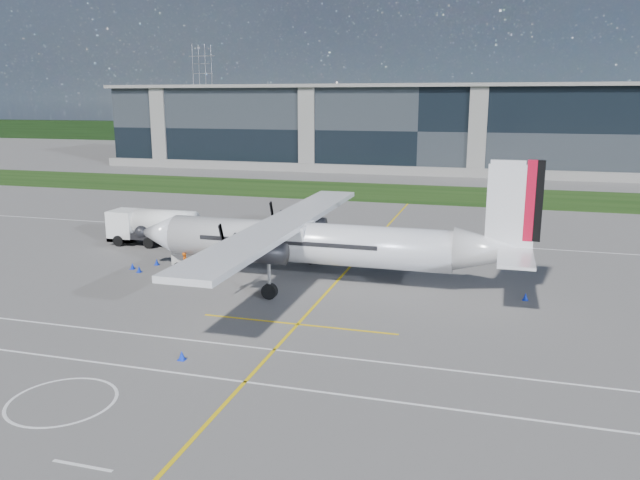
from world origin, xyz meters
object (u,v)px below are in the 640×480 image
(safety_cone_fwd, at_px, (132,266))
(safety_cone_stbdwing, at_px, (338,235))
(safety_cone_tail, at_px, (525,297))
(turboprop_aircraft, at_px, (321,220))
(baggage_tug, at_px, (194,257))
(safety_cone_portwing, at_px, (182,355))
(fuel_tanker_truck, at_px, (148,227))
(safety_cone_nose_stbd, at_px, (157,262))
(pylon_west, at_px, (203,93))
(ground_crew_person, at_px, (185,262))
(safety_cone_nose_port, at_px, (139,269))

(safety_cone_fwd, xyz_separation_m, safety_cone_stbdwing, (12.61, 15.43, 0.00))
(safety_cone_stbdwing, relative_size, safety_cone_tail, 1.00)
(turboprop_aircraft, distance_m, safety_cone_tail, 14.82)
(baggage_tug, bearing_deg, safety_cone_portwing, -64.80)
(fuel_tanker_truck, height_order, safety_cone_nose_stbd, fuel_tanker_truck)
(safety_cone_fwd, bearing_deg, safety_cone_portwing, -50.29)
(safety_cone_tail, bearing_deg, safety_cone_stbdwing, 137.93)
(safety_cone_fwd, relative_size, safety_cone_nose_stbd, 1.00)
(pylon_west, relative_size, safety_cone_tail, 60.00)
(ground_crew_person, distance_m, safety_cone_nose_stbd, 4.01)
(pylon_west, bearing_deg, fuel_tanker_truck, -65.61)
(safety_cone_nose_stbd, distance_m, safety_cone_stbdwing, 17.93)
(safety_cone_tail, bearing_deg, turboprop_aircraft, 178.72)
(safety_cone_portwing, bearing_deg, safety_cone_tail, 41.15)
(baggage_tug, distance_m, safety_cone_portwing, 17.81)
(turboprop_aircraft, bearing_deg, safety_cone_nose_stbd, 176.20)
(turboprop_aircraft, xyz_separation_m, safety_cone_tail, (14.16, -0.32, -4.36))
(pylon_west, relative_size, safety_cone_portwing, 60.00)
(fuel_tanker_truck, xyz_separation_m, safety_cone_tail, (32.51, -7.38, -1.40))
(pylon_west, height_order, safety_cone_nose_port, pylon_west)
(turboprop_aircraft, bearing_deg, ground_crew_person, -175.34)
(pylon_west, relative_size, safety_cone_nose_stbd, 60.00)
(turboprop_aircraft, bearing_deg, safety_cone_stbdwing, 99.70)
(ground_crew_person, bearing_deg, safety_cone_nose_stbd, 57.78)
(safety_cone_portwing, height_order, safety_cone_tail, same)
(pylon_west, distance_m, safety_cone_tail, 176.67)
(pylon_west, bearing_deg, turboprop_aircraft, -60.91)
(ground_crew_person, bearing_deg, pylon_west, 20.34)
(fuel_tanker_truck, xyz_separation_m, safety_cone_nose_port, (4.23, -8.44, -1.40))
(baggage_tug, bearing_deg, turboprop_aircraft, -4.32)
(pylon_west, distance_m, baggage_tug, 163.48)
(safety_cone_fwd, distance_m, safety_cone_nose_port, 1.23)
(turboprop_aircraft, distance_m, safety_cone_fwd, 15.76)
(turboprop_aircraft, relative_size, safety_cone_nose_stbd, 61.51)
(safety_cone_fwd, distance_m, safety_cone_portwing, 19.01)
(turboprop_aircraft, distance_m, safety_cone_portwing, 16.19)
(pylon_west, relative_size, fuel_tanker_truck, 3.40)
(fuel_tanker_truck, xyz_separation_m, baggage_tug, (7.78, -6.26, -0.70))
(safety_cone_tail, bearing_deg, fuel_tanker_truck, 167.21)
(ground_crew_person, relative_size, safety_cone_fwd, 3.89)
(baggage_tug, distance_m, safety_cone_tail, 24.77)
(ground_crew_person, relative_size, safety_cone_stbdwing, 3.89)
(fuel_tanker_truck, xyz_separation_m, safety_cone_stbdwing, (15.82, 7.68, -1.40))
(pylon_west, xyz_separation_m, safety_cone_tail, (96.07, -147.54, -14.75))
(safety_cone_stbdwing, bearing_deg, turboprop_aircraft, -80.30)
(pylon_west, height_order, safety_cone_tail, pylon_west)
(baggage_tug, relative_size, safety_cone_nose_stbd, 6.38)
(safety_cone_portwing, bearing_deg, turboprop_aircraft, 78.95)
(safety_cone_stbdwing, bearing_deg, baggage_tug, -120.00)
(pylon_west, distance_m, fuel_tanker_truck, 154.47)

